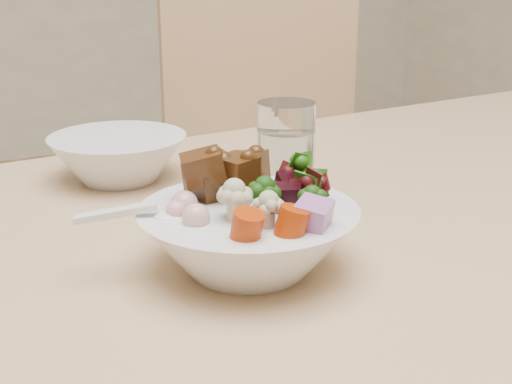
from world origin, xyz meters
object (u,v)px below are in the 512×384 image
at_px(chair_far, 280,152).
at_px(food_bowl, 249,234).
at_px(dining_table, 431,250).
at_px(water_glass, 286,155).
at_px(side_bowl, 118,158).

bearing_deg(chair_far, food_bowl, -111.98).
distance_m(dining_table, water_glass, 0.21).
bearing_deg(dining_table, food_bowl, -168.63).
height_order(chair_far, side_bowl, chair_far).
relative_size(dining_table, water_glass, 13.13).
xyz_separation_m(water_glass, side_bowl, (-0.15, 0.16, -0.02)).
bearing_deg(food_bowl, dining_table, 14.77).
height_order(dining_table, side_bowl, side_bowl).
bearing_deg(food_bowl, chair_far, 58.40).
bearing_deg(water_glass, food_bowl, -129.61).
height_order(water_glass, side_bowl, water_glass).
relative_size(dining_table, side_bowl, 8.71).
xyz_separation_m(dining_table, chair_far, (0.17, 0.66, -0.06)).
relative_size(food_bowl, side_bowl, 1.15).
xyz_separation_m(chair_far, water_glass, (-0.33, -0.59, 0.18)).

